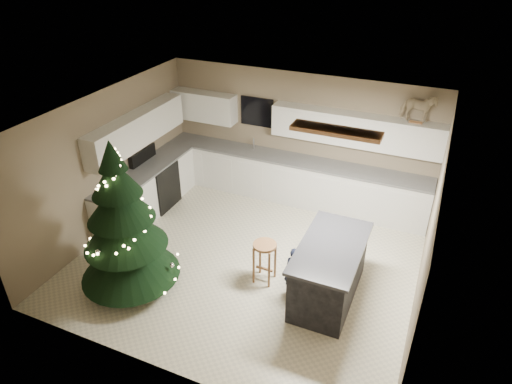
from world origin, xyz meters
TOP-DOWN VIEW (x-y plane):
  - ground_plane at (0.00, 0.00)m, footprint 5.50×5.50m
  - room_shell at (0.02, 0.00)m, footprint 5.52×5.02m
  - cabinetry at (-0.91, 1.65)m, footprint 5.50×3.20m
  - island at (1.49, -0.32)m, footprint 0.90×1.70m
  - bar_stool at (0.46, -0.37)m, footprint 0.37×0.37m
  - christmas_tree at (-1.41, -1.32)m, footprint 1.57×1.52m
  - toddler at (1.00, -0.50)m, footprint 0.34×0.26m
  - rocking_horse at (2.18, 2.33)m, footprint 0.61×0.31m

SIDE VIEW (x-z plane):
  - ground_plane at x=0.00m, z-range 0.00..0.00m
  - toddler at x=1.00m, z-range 0.00..0.84m
  - island at x=1.49m, z-range 0.00..0.95m
  - bar_stool at x=0.46m, z-range 0.18..0.89m
  - cabinetry at x=-0.91m, z-range -0.24..1.76m
  - christmas_tree at x=-1.41m, z-range -0.22..2.29m
  - room_shell at x=0.02m, z-range 0.44..3.05m
  - rocking_horse at x=2.18m, z-range 2.01..2.53m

